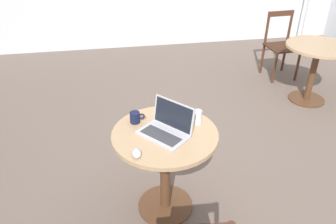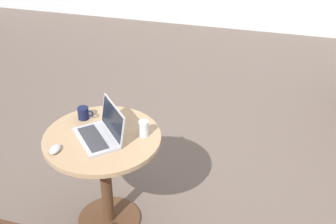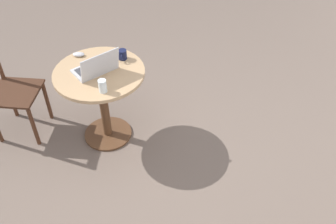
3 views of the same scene
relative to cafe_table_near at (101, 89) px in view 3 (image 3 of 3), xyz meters
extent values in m
plane|color=#66564C|center=(0.57, 0.57, -0.54)|extent=(16.00, 16.00, 0.00)
cylinder|color=#51331E|center=(0.00, 0.00, -0.53)|extent=(0.44, 0.44, 0.02)
cylinder|color=#51331E|center=(0.00, 0.00, -0.19)|extent=(0.08, 0.08, 0.67)
cylinder|color=tan|center=(0.00, 0.00, 0.17)|extent=(0.75, 0.75, 0.03)
cylinder|color=#472819|center=(-0.21, -0.59, -0.32)|extent=(0.04, 0.04, 0.43)
cylinder|color=#472819|center=(0.14, -0.61, -0.32)|extent=(0.04, 0.04, 0.43)
cylinder|color=#472819|center=(-0.23, -0.95, -0.32)|extent=(0.04, 0.04, 0.43)
cube|color=#3C2215|center=(-0.04, -0.78, -0.10)|extent=(0.42, 0.42, 0.02)
cube|color=#B7B7BC|center=(-0.02, -0.04, 0.19)|extent=(0.37, 0.39, 0.02)
cube|color=#38383D|center=(-0.04, -0.05, 0.20)|extent=(0.27, 0.29, 0.00)
cube|color=#B7B7BC|center=(0.07, 0.04, 0.30)|extent=(0.25, 0.28, 0.20)
cube|color=black|center=(0.06, 0.03, 0.30)|extent=(0.23, 0.26, 0.18)
ellipsoid|color=#B7B7BC|center=(-0.22, -0.21, 0.20)|extent=(0.06, 0.10, 0.03)
cylinder|color=#141938|center=(-0.19, 0.17, 0.22)|extent=(0.07, 0.07, 0.08)
torus|color=#141938|center=(-0.14, 0.17, 0.23)|extent=(0.05, 0.01, 0.05)
cylinder|color=silver|center=(0.25, 0.08, 0.23)|extent=(0.06, 0.06, 0.10)
camera|label=1|loc=(-0.31, -1.85, 1.49)|focal=35.00mm
camera|label=2|loc=(0.99, -2.23, 1.88)|focal=50.00mm
camera|label=3|loc=(2.44, 0.66, 1.97)|focal=40.00mm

